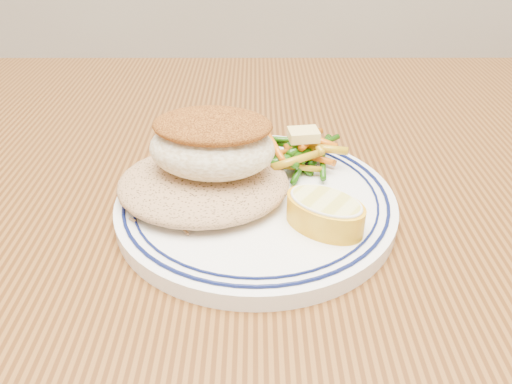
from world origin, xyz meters
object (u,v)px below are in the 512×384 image
object	(u,v)px
rice_pilaf	(203,180)
lemon_wedge	(325,212)
dining_table	(295,299)
plate	(256,202)
vegetable_pile	(295,151)
fish_fillet	(212,143)

from	to	relation	value
rice_pilaf	lemon_wedge	world-z (taller)	rice_pilaf
dining_table	plate	xyz separation A→B (m)	(-0.04, 0.01, 0.11)
rice_pilaf	vegetable_pile	world-z (taller)	same
rice_pilaf	plate	bearing A→B (deg)	-5.86
rice_pilaf	vegetable_pile	bearing A→B (deg)	32.63
plate	rice_pilaf	xyz separation A→B (m)	(-0.05, 0.00, 0.02)
vegetable_pile	fish_fillet	bearing A→B (deg)	-145.48
vegetable_pile	lemon_wedge	distance (m)	0.10
dining_table	vegetable_pile	xyz separation A→B (m)	(-0.00, 0.07, 0.13)
rice_pilaf	fish_fillet	world-z (taller)	fish_fillet
plate	fish_fillet	distance (m)	0.07
plate	vegetable_pile	bearing A→B (deg)	56.99
lemon_wedge	fish_fillet	bearing A→B (deg)	151.31
rice_pilaf	vegetable_pile	xyz separation A→B (m)	(0.08, 0.05, -0.00)
plate	lemon_wedge	distance (m)	0.07
rice_pilaf	fish_fillet	bearing A→B (deg)	14.00
dining_table	lemon_wedge	distance (m)	0.13
dining_table	plate	size ratio (longest dim) A/B	6.06
plate	fish_fillet	world-z (taller)	fish_fillet
plate	lemon_wedge	world-z (taller)	lemon_wedge
fish_fillet	vegetable_pile	size ratio (longest dim) A/B	1.15
vegetable_pile	plate	bearing A→B (deg)	-123.01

